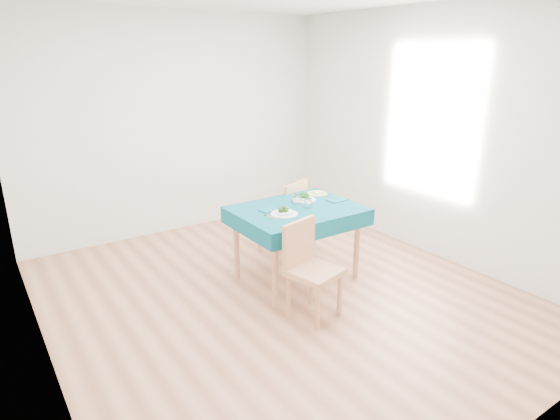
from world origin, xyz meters
TOP-DOWN VIEW (x-y plane):
  - room_shell at (0.00, 0.00)m, footprint 4.02×4.52m
  - table at (0.33, 0.19)m, footprint 1.20×0.91m
  - chair_near at (0.02, -0.50)m, footprint 0.49×0.52m
  - chair_far at (0.62, 0.88)m, footprint 0.59×0.62m
  - bowl_near at (0.11, 0.09)m, footprint 0.25×0.25m
  - bowl_far at (0.54, 0.35)m, footprint 0.24×0.24m
  - fork_near at (-0.04, 0.10)m, footprint 0.04×0.18m
  - knife_near at (0.18, 0.10)m, footprint 0.08×0.18m
  - fork_far at (0.44, 0.33)m, footprint 0.08×0.16m
  - knife_far at (0.86, 0.23)m, footprint 0.10×0.20m
  - napkin_near at (0.07, 0.28)m, footprint 0.19×0.15m
  - napkin_far at (0.82, 0.16)m, footprint 0.21×0.16m
  - tumbler_center at (0.41, 0.29)m, footprint 0.07×0.07m
  - tumbler_side at (0.42, 0.13)m, footprint 0.07×0.07m
  - side_plate at (0.80, 0.45)m, footprint 0.22×0.22m
  - bread_slice at (0.80, 0.45)m, footprint 0.12×0.12m

SIDE VIEW (x-z plane):
  - table at x=0.33m, z-range 0.00..0.76m
  - chair_near at x=0.02m, z-range 0.00..0.99m
  - chair_far at x=0.62m, z-range 0.00..1.10m
  - fork_far at x=0.44m, z-range 0.76..0.76m
  - knife_near at x=0.18m, z-range 0.76..0.76m
  - knife_far at x=0.86m, z-range 0.76..0.76m
  - fork_near at x=-0.04m, z-range 0.76..0.76m
  - napkin_near at x=0.07m, z-range 0.76..0.77m
  - side_plate at x=0.80m, z-range 0.76..0.77m
  - napkin_far at x=0.82m, z-range 0.76..0.77m
  - bread_slice at x=0.80m, z-range 0.77..0.78m
  - bowl_far at x=0.54m, z-range 0.76..0.83m
  - bowl_near at x=0.11m, z-range 0.76..0.84m
  - tumbler_side at x=0.42m, z-range 0.76..0.85m
  - tumbler_center at x=0.41m, z-range 0.76..0.85m
  - room_shell at x=0.00m, z-range -0.02..2.71m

